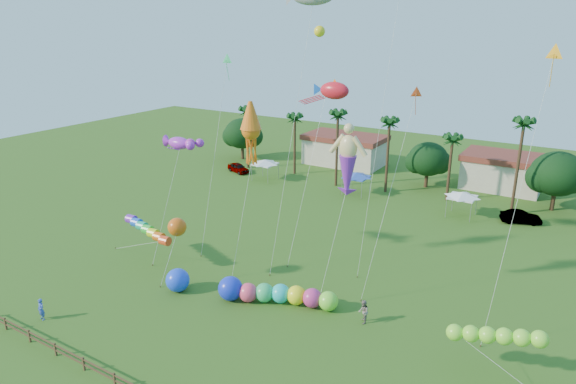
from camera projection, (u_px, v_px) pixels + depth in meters
The scene contains 20 objects.
ground at pixel (213, 352), 35.89m from camera, with size 160.00×160.00×0.00m, color #285116.
tree_line at pixel (445, 161), 68.25m from camera, with size 69.46×8.91×11.00m.
buildings_row at pixel (410, 161), 77.13m from camera, with size 35.00×7.00×4.00m.
tent_row at pixel (355, 176), 67.32m from camera, with size 31.00×4.00×0.60m.
car_a at pixel (238, 168), 78.44m from camera, with size 1.66×4.13×1.41m, color #4C4C54.
car_b at pixel (521, 217), 58.64m from camera, with size 1.53×4.39×1.45m, color #4C4C54.
spectator_a at pixel (41, 309), 39.56m from camera, with size 0.64×0.42×1.76m, color #3651BD.
spectator_b at pixel (363, 312), 39.11m from camera, with size 0.92×0.72×1.89m, color gray.
caterpillar_inflatable at pixel (273, 294), 41.91m from camera, with size 9.78×4.92×2.04m.
blue_ball at pixel (178, 280), 43.77m from camera, with size 2.03×2.03×2.03m, color #1C45FF.
rainbow_tube at pixel (152, 237), 47.74m from camera, with size 9.48×1.83×3.37m.
green_worm at pixel (455, 332), 33.45m from camera, with size 8.62×1.14×3.38m.
orange_ball_kite at pixel (177, 227), 44.07m from camera, with size 1.86×2.74×6.02m.
merman_kite at pixel (348, 165), 39.91m from camera, with size 2.57×4.23×14.15m.
fish_kite at pixel (334, 91), 47.32m from camera, with size 4.54×7.42×16.83m.
squid_kite at pixel (251, 131), 44.63m from camera, with size 2.10×4.26×15.63m.
lobster_kite at pixel (179, 143), 47.00m from camera, with size 4.52×4.92×12.20m.
delta_kite_red at pixel (415, 98), 39.99m from camera, with size 2.40×4.98×17.22m.
delta_kite_yellow at pixel (553, 58), 32.98m from camera, with size 2.07×4.70×20.70m.
delta_kite_green at pixel (227, 64), 46.72m from camera, with size 2.02×3.70×19.24m.
Camera 1 is at (20.52, -23.16, 22.01)m, focal length 32.00 mm.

